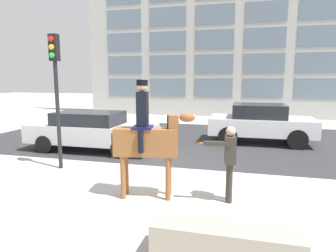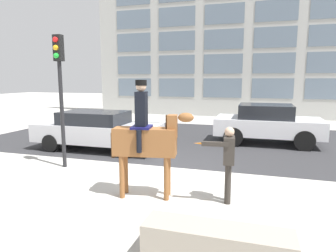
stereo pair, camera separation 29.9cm
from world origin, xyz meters
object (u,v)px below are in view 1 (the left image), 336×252
object	(u,v)px
mounted_horse_lead	(148,138)
street_car_near_lane	(92,130)
traffic_light	(56,80)
pedestrian_bystander	(229,158)
planter_ledge	(225,243)
street_car_far_lane	(260,123)

from	to	relation	value
mounted_horse_lead	street_car_near_lane	distance (m)	4.97
mounted_horse_lead	street_car_near_lane	bearing A→B (deg)	122.95
traffic_light	street_car_near_lane	bearing A→B (deg)	95.24
mounted_horse_lead	street_car_near_lane	size ratio (longest dim) A/B	0.56
mounted_horse_lead	pedestrian_bystander	distance (m)	1.77
pedestrian_bystander	street_car_near_lane	world-z (taller)	pedestrian_bystander
planter_ledge	street_car_far_lane	bearing A→B (deg)	84.38
planter_ledge	pedestrian_bystander	bearing A→B (deg)	92.09
mounted_horse_lead	traffic_light	world-z (taller)	traffic_light
pedestrian_bystander	street_car_near_lane	distance (m)	6.13
mounted_horse_lead	street_car_near_lane	world-z (taller)	mounted_horse_lead
street_car_near_lane	planter_ledge	world-z (taller)	street_car_near_lane
mounted_horse_lead	pedestrian_bystander	world-z (taller)	mounted_horse_lead
street_car_near_lane	traffic_light	world-z (taller)	traffic_light
street_car_far_lane	traffic_light	xyz separation A→B (m)	(-5.76, -5.15, 1.72)
mounted_horse_lead	street_car_far_lane	world-z (taller)	mounted_horse_lead
pedestrian_bystander	planter_ledge	distance (m)	2.25
traffic_light	pedestrian_bystander	bearing A→B (deg)	-13.84
pedestrian_bystander	street_car_near_lane	bearing A→B (deg)	-40.82
mounted_horse_lead	traffic_light	bearing A→B (deg)	146.66
mounted_horse_lead	traffic_light	distance (m)	3.63
street_car_near_lane	traffic_light	distance (m)	2.90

